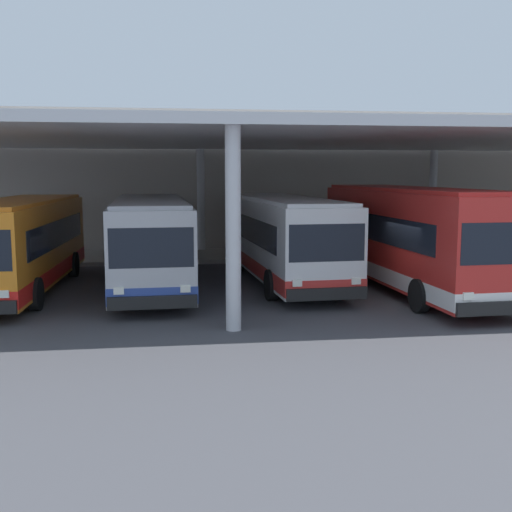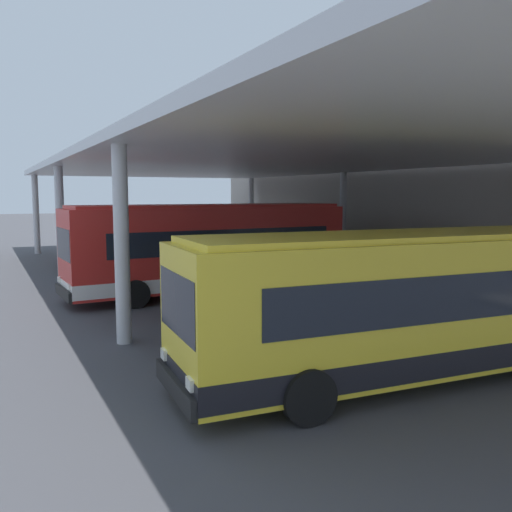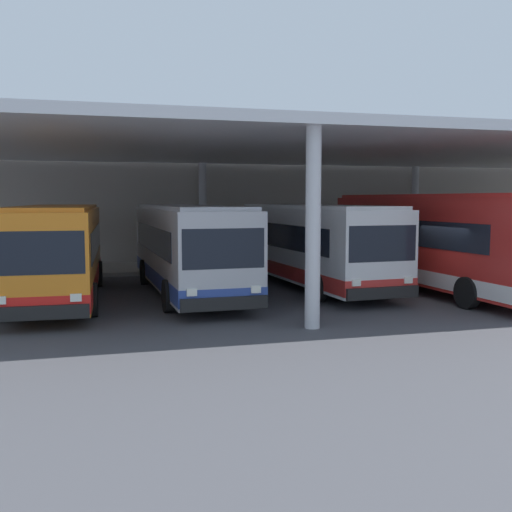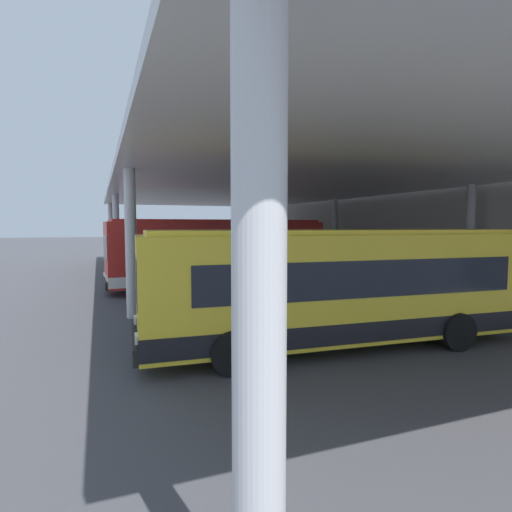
{
  "view_description": "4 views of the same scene",
  "coord_description": "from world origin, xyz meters",
  "px_view_note": "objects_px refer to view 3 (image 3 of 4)",
  "views": [
    {
      "loc": [
        -7.8,
        -18.43,
        4.08
      ],
      "look_at": [
        -4.93,
        2.12,
        1.32
      ],
      "focal_mm": 44.06,
      "sensor_mm": 36.0,
      "label": 1
    },
    {
      "loc": [
        20.44,
        -5.75,
        3.96
      ],
      "look_at": [
        0.73,
        4.21,
        1.45
      ],
      "focal_mm": 38.12,
      "sensor_mm": 36.0,
      "label": 2
    },
    {
      "loc": [
        -11.68,
        -16.92,
        3.39
      ],
      "look_at": [
        -6.25,
        2.78,
        1.42
      ],
      "focal_mm": 41.52,
      "sensor_mm": 36.0,
      "label": 3
    },
    {
      "loc": [
        21.2,
        -3.56,
        3.3
      ],
      "look_at": [
        0.59,
        4.36,
        1.62
      ],
      "focal_mm": 28.79,
      "sensor_mm": 36.0,
      "label": 4
    }
  ],
  "objects_px": {
    "bus_far_bay": "(435,241)",
    "trash_bin": "(366,251)",
    "bus_nearest_bay": "(57,251)",
    "bench_waiting": "(319,252)",
    "bus_middle_bay": "(312,244)",
    "bus_second_bay": "(188,248)"
  },
  "relations": [
    {
      "from": "bus_second_bay",
      "to": "bench_waiting",
      "type": "height_order",
      "value": "bus_second_bay"
    },
    {
      "from": "bus_middle_bay",
      "to": "bench_waiting",
      "type": "bearing_deg",
      "value": 66.52
    },
    {
      "from": "bus_second_bay",
      "to": "bus_far_bay",
      "type": "bearing_deg",
      "value": -10.12
    },
    {
      "from": "bus_far_bay",
      "to": "bus_nearest_bay",
      "type": "bearing_deg",
      "value": 173.39
    },
    {
      "from": "bus_nearest_bay",
      "to": "bus_second_bay",
      "type": "bearing_deg",
      "value": 0.62
    },
    {
      "from": "bus_second_bay",
      "to": "bench_waiting",
      "type": "xyz_separation_m",
      "value": [
        8.1,
        7.91,
        -0.99
      ]
    },
    {
      "from": "bus_second_bay",
      "to": "bus_middle_bay",
      "type": "distance_m",
      "value": 4.92
    },
    {
      "from": "bench_waiting",
      "to": "bus_far_bay",
      "type": "bearing_deg",
      "value": -85.0
    },
    {
      "from": "bus_second_bay",
      "to": "bus_far_bay",
      "type": "xyz_separation_m",
      "value": [
        8.93,
        -1.59,
        0.19
      ]
    },
    {
      "from": "bus_middle_bay",
      "to": "bus_far_bay",
      "type": "relative_size",
      "value": 0.93
    },
    {
      "from": "bus_nearest_bay",
      "to": "bus_second_bay",
      "type": "xyz_separation_m",
      "value": [
        4.41,
        0.05,
        0.0
      ]
    },
    {
      "from": "bus_far_bay",
      "to": "trash_bin",
      "type": "xyz_separation_m",
      "value": [
        1.7,
        9.17,
        -1.16
      ]
    },
    {
      "from": "bus_middle_bay",
      "to": "trash_bin",
      "type": "xyz_separation_m",
      "value": [
        5.74,
        7.05,
        -0.98
      ]
    },
    {
      "from": "bus_far_bay",
      "to": "trash_bin",
      "type": "distance_m",
      "value": 9.4
    },
    {
      "from": "bus_nearest_bay",
      "to": "bus_far_bay",
      "type": "height_order",
      "value": "bus_far_bay"
    },
    {
      "from": "bus_middle_bay",
      "to": "bus_far_bay",
      "type": "xyz_separation_m",
      "value": [
        4.04,
        -2.12,
        0.19
      ]
    },
    {
      "from": "bus_second_bay",
      "to": "bus_nearest_bay",
      "type": "bearing_deg",
      "value": -179.38
    },
    {
      "from": "bus_nearest_bay",
      "to": "bench_waiting",
      "type": "distance_m",
      "value": 14.86
    },
    {
      "from": "bus_nearest_bay",
      "to": "trash_bin",
      "type": "xyz_separation_m",
      "value": [
        15.05,
        7.63,
        -0.98
      ]
    },
    {
      "from": "bus_nearest_bay",
      "to": "bench_waiting",
      "type": "relative_size",
      "value": 5.9
    },
    {
      "from": "bus_far_bay",
      "to": "bench_waiting",
      "type": "xyz_separation_m",
      "value": [
        -0.83,
        9.5,
        -1.18
      ]
    },
    {
      "from": "bus_second_bay",
      "to": "bench_waiting",
      "type": "bearing_deg",
      "value": 44.31
    }
  ]
}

